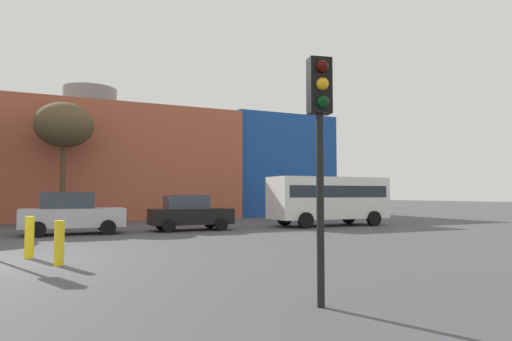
% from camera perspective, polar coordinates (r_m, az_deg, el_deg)
% --- Properties ---
extents(ground_plane, '(200.00, 200.00, 0.00)m').
position_cam_1_polar(ground_plane, '(13.14, -30.18, -10.38)').
color(ground_plane, '#47474C').
extents(building_backdrop, '(38.25, 12.31, 10.01)m').
position_cam_1_polar(building_backdrop, '(36.33, -20.89, 0.77)').
color(building_backdrop, '#B2563D').
rests_on(building_backdrop, ground_plane).
extents(parked_car_2, '(4.29, 2.10, 1.86)m').
position_cam_1_polar(parked_car_2, '(21.10, -22.79, -5.15)').
color(parked_car_2, silver).
rests_on(parked_car_2, ground_plane).
extents(parked_car_3, '(3.98, 1.95, 1.72)m').
position_cam_1_polar(parked_car_3, '(21.91, -8.61, -5.45)').
color(parked_car_3, black).
rests_on(parked_car_3, ground_plane).
extents(white_bus, '(6.80, 2.62, 2.72)m').
position_cam_1_polar(white_bus, '(25.11, 9.41, -3.40)').
color(white_bus, white).
rests_on(white_bus, ground_plane).
extents(traffic_light_near_right, '(0.40, 0.39, 3.94)m').
position_cam_1_polar(traffic_light_near_right, '(7.08, 8.32, 6.19)').
color(traffic_light_near_right, black).
rests_on(traffic_light_near_right, ground_plane).
extents(bare_tree_2, '(3.34, 3.34, 7.19)m').
position_cam_1_polar(bare_tree_2, '(28.39, -23.64, 5.32)').
color(bare_tree_2, brown).
rests_on(bare_tree_2, ground_plane).
extents(bollard_yellow_0, '(0.24, 0.24, 1.15)m').
position_cam_1_polar(bollard_yellow_0, '(13.74, -27.33, -7.71)').
color(bollard_yellow_0, yellow).
rests_on(bollard_yellow_0, ground_plane).
extents(bollard_yellow_1, '(0.24, 0.24, 1.11)m').
position_cam_1_polar(bollard_yellow_1, '(12.03, -24.18, -8.59)').
color(bollard_yellow_1, yellow).
rests_on(bollard_yellow_1, ground_plane).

